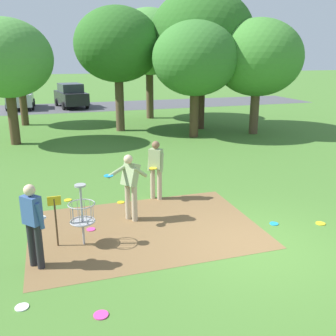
{
  "coord_description": "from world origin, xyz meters",
  "views": [
    {
      "loc": [
        -4.08,
        -6.52,
        4.01
      ],
      "look_at": [
        -1.05,
        3.08,
        1.0
      ],
      "focal_mm": 40.71,
      "sensor_mm": 36.0,
      "label": 1
    }
  ],
  "objects_px": {
    "tree_near_left": "(6,59)",
    "player_foreground_watching": "(33,221)",
    "frisbee_near_basket": "(320,223)",
    "frisbee_scattered_b": "(91,229)",
    "player_waiting_left": "(130,183)",
    "frisbee_by_tee": "(121,202)",
    "frisbee_scattered_a": "(68,200)",
    "frisbee_mid_grass": "(274,224)",
    "tree_near_right": "(202,35)",
    "frisbee_far_left": "(22,307)",
    "tree_mid_right": "(149,42)",
    "parked_car_leftmost": "(20,96)",
    "tree_far_center": "(195,59)",
    "disc_golf_basket": "(79,213)",
    "tree_far_left": "(118,45)",
    "tree_mid_center": "(19,59)",
    "frisbee_far_right": "(101,315)",
    "tree_mid_left": "(258,58)",
    "player_throwing": "(156,167)",
    "parked_car_center_left": "(71,95)"
  },
  "relations": [
    {
      "from": "tree_near_left",
      "to": "player_foreground_watching",
      "type": "bearing_deg",
      "value": -84.58
    },
    {
      "from": "frisbee_near_basket",
      "to": "frisbee_scattered_b",
      "type": "relative_size",
      "value": 1.12
    },
    {
      "from": "player_waiting_left",
      "to": "frisbee_by_tee",
      "type": "bearing_deg",
      "value": 91.54
    },
    {
      "from": "frisbee_scattered_a",
      "to": "tree_near_left",
      "type": "bearing_deg",
      "value": 103.04
    },
    {
      "from": "player_foreground_watching",
      "to": "frisbee_mid_grass",
      "type": "bearing_deg",
      "value": 3.13
    },
    {
      "from": "frisbee_scattered_a",
      "to": "tree_near_right",
      "type": "height_order",
      "value": "tree_near_right"
    },
    {
      "from": "frisbee_far_left",
      "to": "tree_mid_right",
      "type": "bearing_deg",
      "value": 68.86
    },
    {
      "from": "frisbee_scattered_a",
      "to": "tree_near_left",
      "type": "distance_m",
      "value": 9.14
    },
    {
      "from": "frisbee_by_tee",
      "to": "parked_car_leftmost",
      "type": "relative_size",
      "value": 0.05
    },
    {
      "from": "tree_far_center",
      "to": "parked_car_leftmost",
      "type": "xyz_separation_m",
      "value": [
        -8.9,
        13.88,
        -2.88
      ]
    },
    {
      "from": "player_foreground_watching",
      "to": "frisbee_mid_grass",
      "type": "height_order",
      "value": "player_foreground_watching"
    },
    {
      "from": "disc_golf_basket",
      "to": "player_foreground_watching",
      "type": "bearing_deg",
      "value": -143.47
    },
    {
      "from": "frisbee_near_basket",
      "to": "frisbee_mid_grass",
      "type": "relative_size",
      "value": 1.11
    },
    {
      "from": "disc_golf_basket",
      "to": "tree_far_left",
      "type": "bearing_deg",
      "value": 75.52
    },
    {
      "from": "frisbee_near_basket",
      "to": "frisbee_scattered_a",
      "type": "xyz_separation_m",
      "value": [
        -5.86,
        3.5,
        0.0
      ]
    },
    {
      "from": "frisbee_mid_grass",
      "to": "frisbee_far_left",
      "type": "height_order",
      "value": "same"
    },
    {
      "from": "disc_golf_basket",
      "to": "frisbee_scattered_a",
      "type": "relative_size",
      "value": 6.28
    },
    {
      "from": "frisbee_scattered_b",
      "to": "tree_far_center",
      "type": "height_order",
      "value": "tree_far_center"
    },
    {
      "from": "frisbee_near_basket",
      "to": "tree_mid_right",
      "type": "distance_m",
      "value": 17.66
    },
    {
      "from": "tree_mid_right",
      "to": "frisbee_near_basket",
      "type": "bearing_deg",
      "value": -90.63
    },
    {
      "from": "disc_golf_basket",
      "to": "player_foreground_watching",
      "type": "xyz_separation_m",
      "value": [
        -0.9,
        -0.67,
        0.21
      ]
    },
    {
      "from": "frisbee_mid_grass",
      "to": "tree_mid_center",
      "type": "relative_size",
      "value": 0.04
    },
    {
      "from": "player_foreground_watching",
      "to": "frisbee_by_tee",
      "type": "bearing_deg",
      "value": 52.3
    },
    {
      "from": "frisbee_far_right",
      "to": "frisbee_scattered_a",
      "type": "bearing_deg",
      "value": 92.19
    },
    {
      "from": "frisbee_near_basket",
      "to": "frisbee_by_tee",
      "type": "bearing_deg",
      "value": 147.19
    },
    {
      "from": "tree_mid_left",
      "to": "parked_car_leftmost",
      "type": "xyz_separation_m",
      "value": [
        -12.2,
        14.04,
        -2.92
      ]
    },
    {
      "from": "tree_near_left",
      "to": "tree_mid_center",
      "type": "distance_m",
      "value": 5.17
    },
    {
      "from": "player_throwing",
      "to": "frisbee_mid_grass",
      "type": "distance_m",
      "value": 3.55
    },
    {
      "from": "frisbee_mid_grass",
      "to": "frisbee_scattered_b",
      "type": "distance_m",
      "value": 4.47
    },
    {
      "from": "disc_golf_basket",
      "to": "tree_far_center",
      "type": "xyz_separation_m",
      "value": [
        6.5,
        9.93,
        3.04
      ]
    },
    {
      "from": "tree_near_left",
      "to": "tree_far_left",
      "type": "distance_m",
      "value": 5.6
    },
    {
      "from": "disc_golf_basket",
      "to": "parked_car_leftmost",
      "type": "distance_m",
      "value": 23.93
    },
    {
      "from": "frisbee_by_tee",
      "to": "tree_near_left",
      "type": "bearing_deg",
      "value": 110.65
    },
    {
      "from": "tree_far_left",
      "to": "parked_car_leftmost",
      "type": "relative_size",
      "value": 1.52
    },
    {
      "from": "frisbee_by_tee",
      "to": "tree_far_center",
      "type": "distance_m",
      "value": 10.09
    },
    {
      "from": "tree_far_left",
      "to": "parked_car_leftmost",
      "type": "distance_m",
      "value": 13.0
    },
    {
      "from": "player_foreground_watching",
      "to": "tree_mid_center",
      "type": "height_order",
      "value": "tree_mid_center"
    },
    {
      "from": "frisbee_by_tee",
      "to": "frisbee_far_right",
      "type": "height_order",
      "value": "same"
    },
    {
      "from": "tree_mid_left",
      "to": "frisbee_scattered_b",
      "type": "bearing_deg",
      "value": -136.27
    },
    {
      "from": "frisbee_mid_grass",
      "to": "tree_mid_center",
      "type": "xyz_separation_m",
      "value": [
        -6.41,
        16.42,
        3.74
      ]
    },
    {
      "from": "frisbee_scattered_b",
      "to": "parked_car_center_left",
      "type": "distance_m",
      "value": 22.75
    },
    {
      "from": "tree_near_left",
      "to": "parked_car_leftmost",
      "type": "bearing_deg",
      "value": 91.76
    },
    {
      "from": "parked_car_center_left",
      "to": "player_throwing",
      "type": "bearing_deg",
      "value": -87.43
    },
    {
      "from": "player_throwing",
      "to": "parked_car_leftmost",
      "type": "bearing_deg",
      "value": 102.3
    },
    {
      "from": "tree_near_right",
      "to": "parked_car_center_left",
      "type": "xyz_separation_m",
      "value": [
        -6.27,
        11.42,
        -4.06
      ]
    },
    {
      "from": "frisbee_scattered_b",
      "to": "parked_car_center_left",
      "type": "bearing_deg",
      "value": 87.26
    },
    {
      "from": "tree_mid_left",
      "to": "tree_mid_right",
      "type": "bearing_deg",
      "value": 120.71
    },
    {
      "from": "player_foreground_watching",
      "to": "frisbee_by_tee",
      "type": "height_order",
      "value": "player_foreground_watching"
    },
    {
      "from": "frisbee_by_tee",
      "to": "frisbee_mid_grass",
      "type": "height_order",
      "value": "same"
    },
    {
      "from": "player_waiting_left",
      "to": "parked_car_center_left",
      "type": "height_order",
      "value": "parked_car_center_left"
    }
  ]
}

